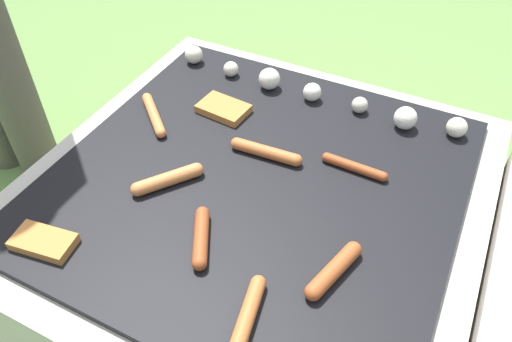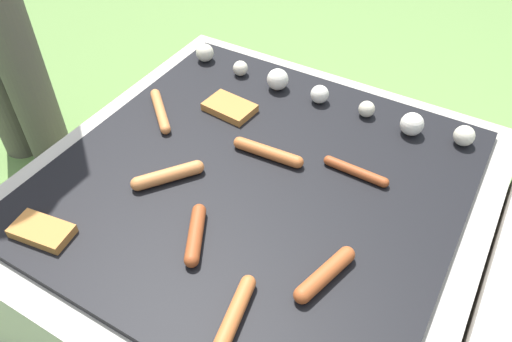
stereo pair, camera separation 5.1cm
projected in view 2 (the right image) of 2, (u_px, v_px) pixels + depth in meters
name	position (u px, v px, depth m)	size (l,w,h in m)	color
ground_plane	(256.00, 276.00, 1.39)	(14.00, 14.00, 0.00)	#608442
grill	(256.00, 233.00, 1.26)	(1.00, 1.00, 0.39)	#B2AA9E
sausage_back_left	(268.00, 152.00, 1.16)	(0.18, 0.04, 0.03)	#B7602D
sausage_mid_left	(168.00, 175.00, 1.10)	(0.11, 0.14, 0.03)	#C6753D
sausage_front_right	(356.00, 171.00, 1.12)	(0.16, 0.03, 0.02)	#93421E
sausage_back_right	(195.00, 234.00, 0.98)	(0.09, 0.14, 0.03)	#93421E
sausage_back_center	(325.00, 274.00, 0.92)	(0.07, 0.15, 0.03)	#A34C23
sausage_mid_right	(160.00, 111.00, 1.28)	(0.14, 0.13, 0.03)	#C6753D
sausage_front_left	(235.00, 313.00, 0.86)	(0.05, 0.16, 0.03)	#B7602D
bread_slice_left	(42.00, 231.00, 1.00)	(0.13, 0.08, 0.02)	#B27033
bread_slice_center	(230.00, 107.00, 1.29)	(0.13, 0.10, 0.02)	#B27033
mushroom_row	(322.00, 93.00, 1.31)	(0.80, 0.08, 0.06)	beige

